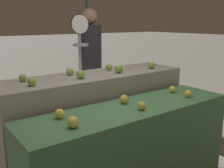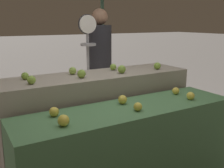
% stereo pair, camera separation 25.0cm
% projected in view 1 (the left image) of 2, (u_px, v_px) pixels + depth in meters
% --- Properties ---
extents(display_counter_front, '(2.04, 0.55, 0.85)m').
position_uv_depth(display_counter_front, '(132.00, 151.00, 2.41)').
color(display_counter_front, '#4C7A4C').
rests_on(display_counter_front, ground_plane).
extents(display_counter_back, '(2.04, 0.55, 1.05)m').
position_uv_depth(display_counter_back, '(96.00, 121.00, 2.85)').
color(display_counter_back, gray).
rests_on(display_counter_back, ground_plane).
extents(apple_front_0, '(0.09, 0.09, 0.09)m').
position_uv_depth(apple_front_0, '(73.00, 122.00, 1.84)').
color(apple_front_0, yellow).
rests_on(apple_front_0, display_counter_front).
extents(apple_front_1, '(0.07, 0.07, 0.07)m').
position_uv_depth(apple_front_1, '(142.00, 106.00, 2.22)').
color(apple_front_1, gold).
rests_on(apple_front_1, display_counter_front).
extents(apple_front_2, '(0.08, 0.08, 0.08)m').
position_uv_depth(apple_front_2, '(188.00, 94.00, 2.58)').
color(apple_front_2, yellow).
rests_on(apple_front_2, display_counter_front).
extents(apple_front_3, '(0.08, 0.08, 0.08)m').
position_uv_depth(apple_front_3, '(60.00, 114.00, 2.02)').
color(apple_front_3, yellow).
rests_on(apple_front_3, display_counter_front).
extents(apple_front_4, '(0.08, 0.08, 0.08)m').
position_uv_depth(apple_front_4, '(124.00, 99.00, 2.39)').
color(apple_front_4, yellow).
rests_on(apple_front_4, display_counter_front).
extents(apple_front_5, '(0.07, 0.07, 0.07)m').
position_uv_depth(apple_front_5, '(172.00, 89.00, 2.76)').
color(apple_front_5, yellow).
rests_on(apple_front_5, display_counter_front).
extents(apple_back_0, '(0.08, 0.08, 0.08)m').
position_uv_depth(apple_back_0, '(32.00, 82.00, 2.22)').
color(apple_back_0, '#84AD3D').
rests_on(apple_back_0, display_counter_back).
extents(apple_back_1, '(0.08, 0.08, 0.08)m').
position_uv_depth(apple_back_1, '(81.00, 74.00, 2.51)').
color(apple_back_1, '#84AD3D').
rests_on(apple_back_1, display_counter_back).
extents(apple_back_2, '(0.09, 0.09, 0.09)m').
position_uv_depth(apple_back_2, '(119.00, 69.00, 2.78)').
color(apple_back_2, '#7AA338').
rests_on(apple_back_2, display_counter_back).
extents(apple_back_3, '(0.08, 0.08, 0.08)m').
position_uv_depth(apple_back_3, '(152.00, 65.00, 3.05)').
color(apple_back_3, '#7AA338').
rests_on(apple_back_3, display_counter_back).
extents(apple_back_4, '(0.07, 0.07, 0.07)m').
position_uv_depth(apple_back_4, '(23.00, 78.00, 2.39)').
color(apple_back_4, '#7AA338').
rests_on(apple_back_4, display_counter_back).
extents(apple_back_5, '(0.08, 0.08, 0.08)m').
position_uv_depth(apple_back_5, '(70.00, 72.00, 2.68)').
color(apple_back_5, '#8EB247').
rests_on(apple_back_5, display_counter_back).
extents(apple_back_6, '(0.07, 0.07, 0.07)m').
position_uv_depth(apple_back_6, '(109.00, 67.00, 2.95)').
color(apple_back_6, '#84AD3D').
rests_on(apple_back_6, display_counter_back).
extents(produce_scale, '(0.25, 0.20, 1.68)m').
position_uv_depth(produce_scale, '(80.00, 53.00, 3.35)').
color(produce_scale, '#99999E').
rests_on(produce_scale, ground_plane).
extents(person_vendor_at_scale, '(0.45, 0.45, 1.77)m').
position_uv_depth(person_vendor_at_scale, '(90.00, 60.00, 3.88)').
color(person_vendor_at_scale, '#2D2D38').
rests_on(person_vendor_at_scale, ground_plane).
extents(wooden_crate_side, '(0.45, 0.45, 0.45)m').
position_uv_depth(wooden_crate_side, '(200.00, 120.00, 3.70)').
color(wooden_crate_side, olive).
rests_on(wooden_crate_side, ground_plane).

